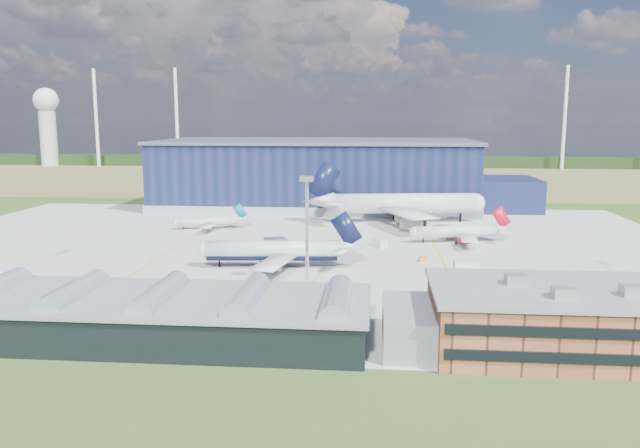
# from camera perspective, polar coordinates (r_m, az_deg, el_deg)

# --- Properties ---
(ground) EXTENTS (600.00, 600.00, 0.00)m
(ground) POSITION_cam_1_polar(r_m,az_deg,el_deg) (157.29, -3.58, -2.96)
(ground) COLOR #32521E
(ground) RESTS_ON ground
(apron) EXTENTS (220.00, 160.00, 0.08)m
(apron) POSITION_cam_1_polar(r_m,az_deg,el_deg) (166.96, -3.05, -2.21)
(apron) COLOR #AEAFA9
(apron) RESTS_ON ground
(farmland) EXTENTS (600.00, 220.00, 0.01)m
(farmland) POSITION_cam_1_polar(r_m,az_deg,el_deg) (374.03, 1.58, 4.32)
(farmland) COLOR olive
(farmland) RESTS_ON ground
(treeline) EXTENTS (600.00, 8.00, 8.00)m
(treeline) POSITION_cam_1_polar(r_m,az_deg,el_deg) (453.34, 2.23, 5.74)
(treeline) COLOR black
(treeline) RESTS_ON ground
(horizon_dressing) EXTENTS (440.20, 18.00, 70.00)m
(horizon_dressing) POSITION_cam_1_polar(r_m,az_deg,el_deg) (495.24, -20.76, 8.96)
(horizon_dressing) COLOR white
(horizon_dressing) RESTS_ON ground
(hangar) EXTENTS (145.00, 62.00, 26.10)m
(hangar) POSITION_cam_1_polar(r_m,az_deg,el_deg) (248.43, 0.38, 4.37)
(hangar) COLOR #101B38
(hangar) RESTS_ON ground
(ops_building) EXTENTS (46.00, 23.00, 10.90)m
(ops_building) POSITION_cam_1_polar(r_m,az_deg,el_deg) (101.21, 23.21, -8.03)
(ops_building) COLOR brown
(ops_building) RESTS_ON ground
(glass_concourse) EXTENTS (78.00, 23.00, 8.60)m
(glass_concourse) POSITION_cam_1_polar(r_m,az_deg,el_deg) (101.21, -12.51, -8.12)
(glass_concourse) COLOR black
(glass_concourse) RESTS_ON ground
(light_mast_center) EXTENTS (2.60, 2.60, 23.00)m
(light_mast_center) POSITION_cam_1_polar(r_m,az_deg,el_deg) (123.90, -1.19, 0.92)
(light_mast_center) COLOR silver
(light_mast_center) RESTS_ON ground
(airliner_navy) EXTENTS (42.64, 41.87, 12.80)m
(airliner_navy) POSITION_cam_1_polar(r_m,az_deg,el_deg) (144.43, -4.41, -1.50)
(airliner_navy) COLOR silver
(airliner_navy) RESTS_ON ground
(airliner_red) EXTENTS (35.02, 34.52, 9.70)m
(airliner_red) POSITION_cam_1_polar(r_m,az_deg,el_deg) (177.54, 12.32, -0.13)
(airliner_red) COLOR silver
(airliner_red) RESTS_ON ground
(airliner_widebody) EXTENTS (68.51, 67.37, 19.94)m
(airliner_widebody) POSITION_cam_1_polar(r_m,az_deg,el_deg) (208.31, 7.69, 2.83)
(airliner_widebody) COLOR silver
(airliner_widebody) RESTS_ON ground
(airliner_regional) EXTENTS (28.69, 28.33, 7.69)m
(airliner_regional) POSITION_cam_1_polar(r_m,az_deg,el_deg) (198.00, -10.30, 0.63)
(airliner_regional) COLOR silver
(airliner_regional) RESTS_ON ground
(gse_tug_a) EXTENTS (3.19, 4.41, 1.67)m
(gse_tug_a) POSITION_cam_1_polar(r_m,az_deg,el_deg) (163.23, -1.68, -2.18)
(gse_tug_a) COLOR orange
(gse_tug_a) RESTS_ON ground
(gse_tug_b) EXTENTS (1.89, 2.72, 1.14)m
(gse_tug_b) POSITION_cam_1_polar(r_m,az_deg,el_deg) (153.08, 9.38, -3.20)
(gse_tug_b) COLOR orange
(gse_tug_b) RESTS_ON ground
(gse_van_a) EXTENTS (5.62, 2.69, 2.40)m
(gse_van_a) POSITION_cam_1_polar(r_m,az_deg,el_deg) (145.81, 13.25, -3.72)
(gse_van_a) COLOR silver
(gse_van_a) RESTS_ON ground
(gse_cart_a) EXTENTS (2.69, 3.39, 1.29)m
(gse_cart_a) POSITION_cam_1_polar(r_m,az_deg,el_deg) (184.38, 11.82, -1.08)
(gse_cart_a) COLOR silver
(gse_cart_a) RESTS_ON ground
(gse_van_b) EXTENTS (4.26, 5.14, 2.15)m
(gse_van_b) POSITION_cam_1_polar(r_m,az_deg,el_deg) (169.03, 5.50, -1.73)
(gse_van_b) COLOR silver
(gse_van_b) RESTS_ON ground
(car_a) EXTENTS (3.69, 2.62, 1.17)m
(car_a) POSITION_cam_1_polar(r_m,az_deg,el_deg) (120.97, -6.52, -6.55)
(car_a) COLOR #99999E
(car_a) RESTS_ON ground
(car_b) EXTENTS (3.79, 2.60, 1.18)m
(car_b) POSITION_cam_1_polar(r_m,az_deg,el_deg) (136.55, 20.00, -5.21)
(car_b) COLOR #99999E
(car_b) RESTS_ON ground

